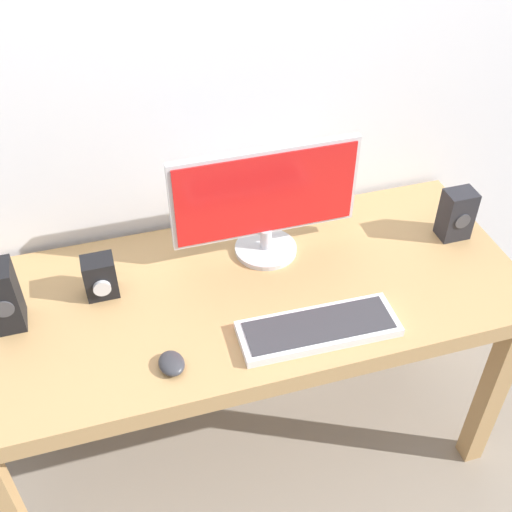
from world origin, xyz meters
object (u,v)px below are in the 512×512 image
(mouse, at_px, (172,363))
(audio_controller, at_px, (100,277))
(speaker_right, at_px, (456,214))
(speaker_left, at_px, (4,296))
(monitor, at_px, (266,200))
(keyboard_primary, at_px, (318,329))
(desk, at_px, (246,310))

(mouse, relative_size, audio_controller, 0.68)
(speaker_right, bearing_deg, audio_controller, 177.49)
(speaker_right, xyz_separation_m, speaker_left, (-1.36, 0.00, 0.02))
(speaker_right, bearing_deg, speaker_left, 179.89)
(speaker_left, bearing_deg, monitor, 7.59)
(monitor, height_order, mouse, monitor)
(monitor, height_order, audio_controller, monitor)
(monitor, xyz_separation_m, audio_controller, (-0.51, -0.06, -0.13))
(speaker_right, relative_size, audio_controller, 1.33)
(keyboard_primary, xyz_separation_m, speaker_left, (-0.80, 0.27, 0.09))
(mouse, xyz_separation_m, speaker_left, (-0.39, 0.28, 0.09))
(desk, height_order, mouse, mouse)
(speaker_left, bearing_deg, speaker_right, -0.11)
(monitor, height_order, speaker_left, monitor)
(desk, relative_size, monitor, 2.89)
(desk, height_order, keyboard_primary, keyboard_primary)
(keyboard_primary, bearing_deg, speaker_right, 25.87)
(desk, xyz_separation_m, mouse, (-0.26, -0.22, 0.10))
(speaker_left, distance_m, audio_controller, 0.26)
(monitor, height_order, speaker_right, monitor)
(keyboard_primary, height_order, speaker_left, speaker_left)
(speaker_left, bearing_deg, audio_controller, 10.23)
(monitor, height_order, keyboard_primary, monitor)
(speaker_right, height_order, speaker_left, speaker_left)
(audio_controller, bearing_deg, desk, -14.29)
(monitor, relative_size, speaker_right, 3.41)
(speaker_left, bearing_deg, keyboard_primary, -19.02)
(keyboard_primary, bearing_deg, desk, 123.40)
(desk, distance_m, speaker_left, 0.68)
(desk, distance_m, mouse, 0.36)
(mouse, bearing_deg, speaker_right, 9.39)
(audio_controller, bearing_deg, speaker_right, -2.51)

